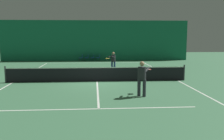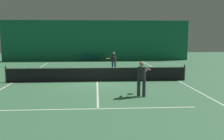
{
  "view_description": "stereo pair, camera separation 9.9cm",
  "coord_description": "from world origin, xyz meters",
  "px_view_note": "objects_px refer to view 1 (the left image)",
  "views": [
    {
      "loc": [
        -0.16,
        -16.47,
        2.99
      ],
      "look_at": [
        0.87,
        -1.88,
        1.01
      ],
      "focal_mm": 40.0,
      "sensor_mm": 36.0,
      "label": 1
    },
    {
      "loc": [
        -0.06,
        -16.48,
        2.99
      ],
      "look_at": [
        0.87,
        -1.88,
        1.01
      ],
      "focal_mm": 40.0,
      "sensor_mm": 36.0,
      "label": 2
    }
  ],
  "objects_px": {
    "tennis_net": "(97,74)",
    "player_far": "(113,60)",
    "courtside_chair_0": "(81,57)",
    "courtside_chair_2": "(93,57)",
    "courtside_chair_1": "(87,57)",
    "courtside_chair_3": "(99,57)",
    "player_near": "(142,76)"
  },
  "relations": [
    {
      "from": "player_near",
      "to": "courtside_chair_2",
      "type": "height_order",
      "value": "player_near"
    },
    {
      "from": "player_far",
      "to": "courtside_chair_0",
      "type": "relative_size",
      "value": 1.98
    },
    {
      "from": "tennis_net",
      "to": "courtside_chair_2",
      "type": "distance_m",
      "value": 13.94
    },
    {
      "from": "courtside_chair_0",
      "to": "courtside_chair_1",
      "type": "bearing_deg",
      "value": 90.0
    },
    {
      "from": "courtside_chair_0",
      "to": "courtside_chair_2",
      "type": "height_order",
      "value": "same"
    },
    {
      "from": "courtside_chair_0",
      "to": "courtside_chair_3",
      "type": "relative_size",
      "value": 1.0
    },
    {
      "from": "player_far",
      "to": "tennis_net",
      "type": "bearing_deg",
      "value": 18.11
    },
    {
      "from": "player_far",
      "to": "courtside_chair_1",
      "type": "xyz_separation_m",
      "value": [
        -2.49,
        8.99,
        -0.48
      ]
    },
    {
      "from": "tennis_net",
      "to": "player_far",
      "type": "relative_size",
      "value": 7.22
    },
    {
      "from": "tennis_net",
      "to": "courtside_chair_3",
      "type": "relative_size",
      "value": 14.29
    },
    {
      "from": "courtside_chair_1",
      "to": "player_near",
      "type": "bearing_deg",
      "value": 10.06
    },
    {
      "from": "courtside_chair_1",
      "to": "courtside_chair_3",
      "type": "distance_m",
      "value": 1.38
    },
    {
      "from": "player_near",
      "to": "courtside_chair_3",
      "type": "height_order",
      "value": "player_near"
    },
    {
      "from": "courtside_chair_0",
      "to": "courtside_chair_3",
      "type": "xyz_separation_m",
      "value": [
        2.07,
        0.0,
        0.0
      ]
    },
    {
      "from": "courtside_chair_1",
      "to": "courtside_chair_2",
      "type": "height_order",
      "value": "same"
    },
    {
      "from": "player_near",
      "to": "courtside_chair_0",
      "type": "bearing_deg",
      "value": 41.89
    },
    {
      "from": "courtside_chair_1",
      "to": "courtside_chair_2",
      "type": "distance_m",
      "value": 0.69
    },
    {
      "from": "player_near",
      "to": "courtside_chair_0",
      "type": "height_order",
      "value": "player_near"
    },
    {
      "from": "player_far",
      "to": "courtside_chair_0",
      "type": "bearing_deg",
      "value": -126.13
    },
    {
      "from": "courtside_chair_1",
      "to": "courtside_chair_2",
      "type": "xyz_separation_m",
      "value": [
        0.69,
        0.0,
        0.0
      ]
    },
    {
      "from": "tennis_net",
      "to": "courtside_chair_1",
      "type": "height_order",
      "value": "tennis_net"
    },
    {
      "from": "tennis_net",
      "to": "courtside_chair_3",
      "type": "xyz_separation_m",
      "value": [
        0.34,
        13.93,
        -0.03
      ]
    },
    {
      "from": "tennis_net",
      "to": "courtside_chair_1",
      "type": "distance_m",
      "value": 13.97
    },
    {
      "from": "player_near",
      "to": "courtside_chair_2",
      "type": "bearing_deg",
      "value": 37.69
    },
    {
      "from": "player_near",
      "to": "courtside_chair_1",
      "type": "height_order",
      "value": "player_near"
    },
    {
      "from": "player_near",
      "to": "courtside_chair_2",
      "type": "relative_size",
      "value": 2.11
    },
    {
      "from": "player_far",
      "to": "courtside_chair_3",
      "type": "bearing_deg",
      "value": -138.6
    },
    {
      "from": "courtside_chair_2",
      "to": "courtside_chair_3",
      "type": "distance_m",
      "value": 0.69
    },
    {
      "from": "player_near",
      "to": "courtside_chair_1",
      "type": "distance_m",
      "value": 18.57
    },
    {
      "from": "tennis_net",
      "to": "courtside_chair_2",
      "type": "height_order",
      "value": "tennis_net"
    },
    {
      "from": "player_near",
      "to": "courtside_chair_1",
      "type": "relative_size",
      "value": 2.11
    },
    {
      "from": "player_near",
      "to": "courtside_chair_2",
      "type": "xyz_separation_m",
      "value": [
        -2.55,
        18.28,
        -0.54
      ]
    }
  ]
}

